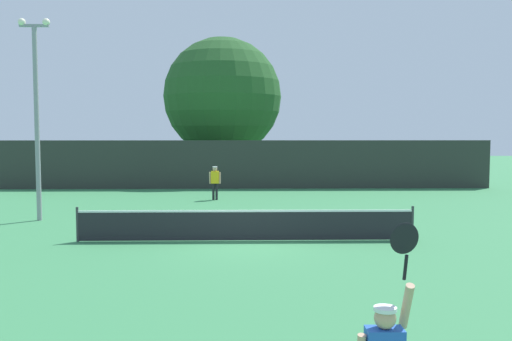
{
  "coord_description": "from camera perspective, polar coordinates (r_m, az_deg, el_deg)",
  "views": [
    {
      "loc": [
        -0.05,
        -16.49,
        3.35
      ],
      "look_at": [
        0.41,
        4.8,
        1.84
      ],
      "focal_mm": 37.88,
      "sensor_mm": 36.0,
      "label": 1
    }
  ],
  "objects": [
    {
      "name": "parked_car_near",
      "position": [
        40.24,
        -5.43,
        0.36
      ],
      "size": [
        2.39,
        4.4,
        1.69
      ],
      "rotation": [
        0.0,
        0.0,
        -0.12
      ],
      "color": "navy",
      "rests_on": "ground"
    },
    {
      "name": "perimeter_fence",
      "position": [
        32.1,
        -1.15,
        0.63
      ],
      "size": [
        29.37,
        0.12,
        2.88
      ],
      "primitive_type": "cube",
      "color": "#2D332D",
      "rests_on": "ground"
    },
    {
      "name": "ground_plane",
      "position": [
        16.82,
        -1.06,
        -7.44
      ],
      "size": [
        120.0,
        120.0,
        0.0
      ],
      "primitive_type": "plane",
      "color": "#387F4C"
    },
    {
      "name": "tennis_net",
      "position": [
        16.73,
        -1.06,
        -5.72
      ],
      "size": [
        10.43,
        0.08,
        1.07
      ],
      "color": "#232328",
      "rests_on": "ground"
    },
    {
      "name": "tennis_ball",
      "position": [
        18.62,
        1.97,
        -6.21
      ],
      "size": [
        0.07,
        0.07,
        0.07
      ],
      "primitive_type": "sphere",
      "color": "#CCE033",
      "rests_on": "ground"
    },
    {
      "name": "player_receiving",
      "position": [
        26.85,
        -4.36,
        -0.95
      ],
      "size": [
        0.57,
        0.24,
        1.66
      ],
      "rotation": [
        0.0,
        0.0,
        3.14
      ],
      "color": "yellow",
      "rests_on": "ground"
    },
    {
      "name": "light_pole",
      "position": [
        22.04,
        -22.18,
        6.35
      ],
      "size": [
        1.18,
        0.28,
        7.59
      ],
      "color": "gray",
      "rests_on": "ground"
    },
    {
      "name": "large_tree",
      "position": [
        37.5,
        -3.56,
        7.78
      ],
      "size": [
        8.09,
        8.09,
        9.85
      ],
      "color": "brown",
      "rests_on": "ground"
    },
    {
      "name": "parked_car_mid",
      "position": [
        41.42,
        7.64,
        0.44
      ],
      "size": [
        2.44,
        4.41,
        1.69
      ],
      "rotation": [
        0.0,
        0.0,
        0.13
      ],
      "color": "#B7B7BC",
      "rests_on": "ground"
    }
  ]
}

